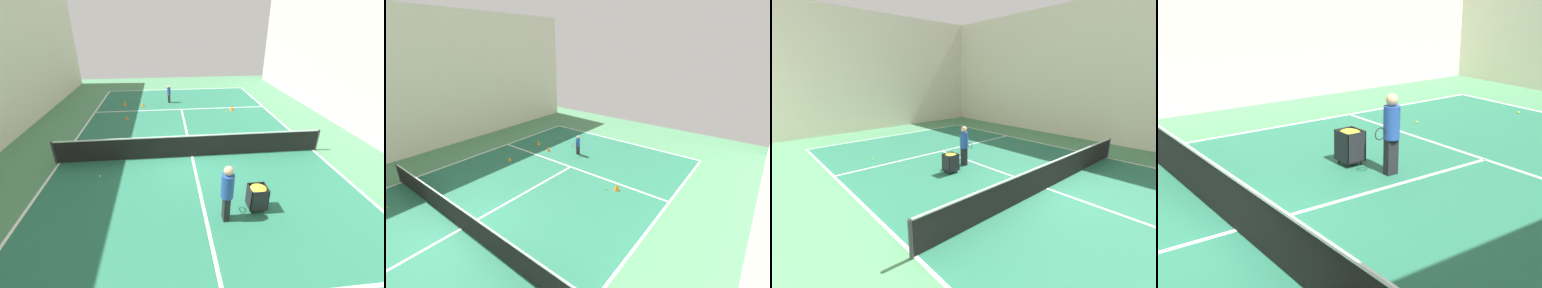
% 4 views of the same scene
% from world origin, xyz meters
% --- Properties ---
extents(ground_plane, '(33.71, 33.71, 0.00)m').
position_xyz_m(ground_plane, '(0.00, 0.00, 0.00)').
color(ground_plane, '#477F56').
extents(court_playing_area, '(11.21, 23.63, 0.00)m').
position_xyz_m(court_playing_area, '(0.00, 0.00, 0.00)').
color(court_playing_area, '#23664C').
rests_on(court_playing_area, ground).
extents(line_baseline_far, '(11.21, 0.10, 0.00)m').
position_xyz_m(line_baseline_far, '(0.00, 11.82, 0.01)').
color(line_baseline_far, white).
rests_on(line_baseline_far, ground).
extents(line_sideline_left, '(0.10, 23.63, 0.00)m').
position_xyz_m(line_sideline_left, '(-5.61, 0.00, 0.01)').
color(line_sideline_left, white).
rests_on(line_sideline_left, ground).
extents(line_sideline_right, '(0.10, 23.63, 0.00)m').
position_xyz_m(line_sideline_right, '(5.61, 0.00, 0.01)').
color(line_sideline_right, white).
rests_on(line_sideline_right, ground).
extents(line_service_far, '(11.21, 0.10, 0.00)m').
position_xyz_m(line_service_far, '(0.00, 6.50, 0.01)').
color(line_service_far, white).
rests_on(line_service_far, ground).
extents(line_centre_service, '(0.10, 13.00, 0.00)m').
position_xyz_m(line_centre_service, '(0.00, 0.00, 0.01)').
color(line_centre_service, white).
rests_on(line_centre_service, ground).
extents(hall_enclosure_right, '(0.15, 30.01, 8.53)m').
position_xyz_m(hall_enclosure_right, '(8.72, 0.00, 4.26)').
color(hall_enclosure_right, beige).
rests_on(hall_enclosure_right, ground).
extents(hall_enclosure_far, '(17.29, 0.15, 8.53)m').
position_xyz_m(hall_enclosure_far, '(0.00, 14.93, 4.26)').
color(hall_enclosure_far, beige).
rests_on(hall_enclosure_far, ground).
extents(tennis_net, '(11.51, 0.10, 1.01)m').
position_xyz_m(tennis_net, '(0.00, 0.00, 0.52)').
color(tennis_net, '#2D2D33').
rests_on(tennis_net, ground).
extents(coach_at_net, '(0.37, 0.69, 1.85)m').
position_xyz_m(coach_at_net, '(-0.58, 3.99, 1.06)').
color(coach_at_net, black).
rests_on(coach_at_net, ground).
extents(ball_cart, '(0.56, 0.52, 0.86)m').
position_xyz_m(ball_cart, '(-1.65, 3.65, 0.60)').
color(ball_cart, black).
rests_on(ball_cart, ground).
extents(tennis_ball_0, '(0.07, 0.07, 0.07)m').
position_xyz_m(tennis_ball_0, '(-2.46, 11.03, 0.04)').
color(tennis_ball_0, yellow).
rests_on(tennis_ball_0, ground).
extents(tennis_ball_3, '(0.07, 0.07, 0.07)m').
position_xyz_m(tennis_ball_3, '(3.10, 10.71, 0.04)').
color(tennis_ball_3, yellow).
rests_on(tennis_ball_3, ground).
extents(tennis_ball_6, '(0.07, 0.07, 0.07)m').
position_xyz_m(tennis_ball_6, '(-3.52, 7.52, 0.04)').
color(tennis_ball_6, yellow).
rests_on(tennis_ball_6, ground).
extents(tennis_ball_7, '(0.07, 0.07, 0.07)m').
position_xyz_m(tennis_ball_7, '(3.43, 8.84, 0.04)').
color(tennis_ball_7, yellow).
rests_on(tennis_ball_7, ground).
extents(tennis_ball_9, '(0.07, 0.07, 0.07)m').
position_xyz_m(tennis_ball_9, '(3.69, 1.24, 0.04)').
color(tennis_ball_9, yellow).
rests_on(tennis_ball_9, ground).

